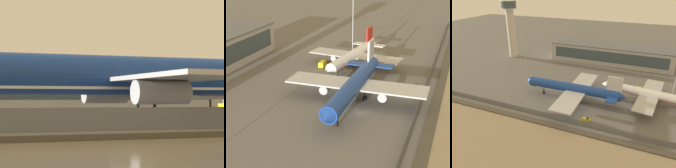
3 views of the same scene
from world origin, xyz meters
TOP-DOWN VIEW (x-y plane):
  - ground_plane at (0.00, 0.00)m, footprint 500.00×500.00m
  - shoreline_seawall at (0.00, -20.50)m, footprint 320.00×3.00m
  - perimeter_fence at (0.00, -16.00)m, footprint 280.00×0.10m
  - cargo_jet_blue at (6.54, 3.51)m, footprint 51.91×44.11m
  - terminal_building at (11.42, 67.47)m, footprint 85.42×22.05m

SIDE VIEW (x-z plane):
  - ground_plane at x=0.00m, z-range 0.00..0.00m
  - shoreline_seawall at x=0.00m, z-range 0.00..0.50m
  - perimeter_fence at x=0.00m, z-range 0.00..2.36m
  - cargo_jet_blue at x=6.54m, z-range -1.83..13.64m
  - terminal_building at x=11.42m, z-range 0.01..12.78m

